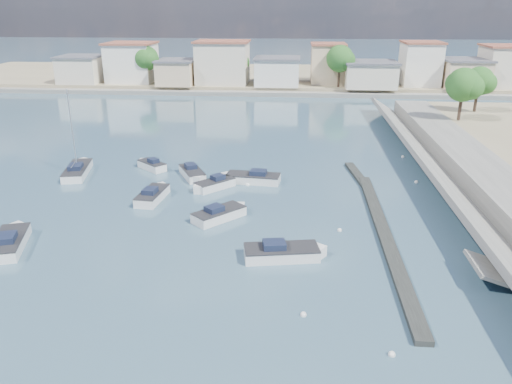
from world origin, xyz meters
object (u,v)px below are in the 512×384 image
Objects in this scene: motorboat_h at (286,253)px; motorboat_c at (250,178)px; motorboat_e at (153,195)px; motorboat_b at (221,214)px; motorboat_d at (213,185)px; motorboat_f at (151,166)px; motorboat_g at (193,174)px; motorboat_a at (10,242)px; sailboat at (78,170)px.

motorboat_c is at bearing 104.11° from motorboat_h.
motorboat_h is (12.19, -10.20, 0.00)m from motorboat_e.
motorboat_b is 7.06m from motorboat_d.
motorboat_h is (5.43, -6.39, 0.00)m from motorboat_b.
motorboat_g is at bearing -26.13° from motorboat_f.
motorboat_c is at bearing 34.25° from motorboat_d.
motorboat_c is (1.54, 9.11, 0.00)m from motorboat_b.
motorboat_d and motorboat_e have the same top height.
motorboat_a and motorboat_f have the same top height.
motorboat_f is at bearing 153.87° from motorboat_g.
motorboat_e is at bearing 150.59° from motorboat_b.
motorboat_f is (5.10, 18.67, -0.00)m from motorboat_a.
motorboat_a is 19.97m from motorboat_h.
motorboat_h is (9.83, -16.33, -0.00)m from motorboat_g.
motorboat_c is 11.45m from motorboat_f.
motorboat_d is (-1.83, 6.82, -0.00)m from motorboat_b.
motorboat_b is 0.75× the size of motorboat_c.
motorboat_a is 1.48× the size of motorboat_d.
motorboat_f is at bearing 107.32° from motorboat_e.
motorboat_b is 0.76× the size of motorboat_h.
motorboat_d is 0.81× the size of motorboat_g.
motorboat_e is (-4.92, -3.01, 0.00)m from motorboat_d.
motorboat_g is (10.13, 16.20, 0.00)m from motorboat_a.
motorboat_g is (-2.57, 3.11, 0.00)m from motorboat_d.
motorboat_g is at bearing 113.89° from motorboat_b.
motorboat_d is at bearing 105.01° from motorboat_b.
motorboat_h is 27.54m from sailboat.
sailboat reaches higher than motorboat_d.
motorboat_b is 9.24m from motorboat_c.
sailboat is at bearing 96.88° from motorboat_a.
motorboat_c is 1.02× the size of motorboat_h.
motorboat_h is at bearing -75.89° from motorboat_c.
motorboat_e is 11.69m from sailboat.
sailboat is at bearing 146.68° from motorboat_e.
motorboat_b is 1.14× the size of motorboat_d.
motorboat_d is at bearing -145.75° from motorboat_c.
motorboat_c is 18.09m from sailboat.
motorboat_e is at bearing -147.39° from motorboat_c.
motorboat_h is (14.87, -18.79, 0.00)m from motorboat_f.
motorboat_h is (19.97, -0.13, -0.00)m from motorboat_a.
motorboat_c is at bearing 80.42° from motorboat_b.
motorboat_d is 0.77× the size of motorboat_e.
motorboat_g is 12.13m from sailboat.
motorboat_b is 19.43m from sailboat.
motorboat_f is (-7.60, 5.58, 0.00)m from motorboat_d.
motorboat_h is at bearing -58.94° from motorboat_g.
motorboat_g is 0.54× the size of sailboat.
motorboat_b is at bearing -52.74° from motorboat_f.
motorboat_a and motorboat_b have the same top height.
motorboat_d is at bearing -50.46° from motorboat_g.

